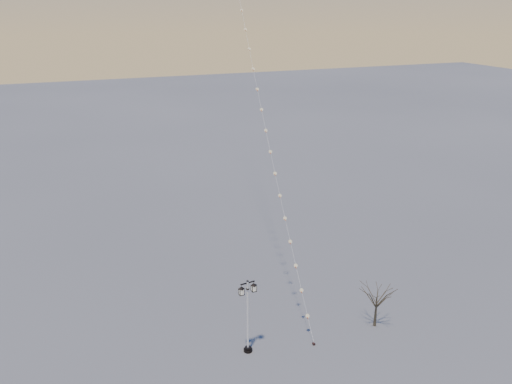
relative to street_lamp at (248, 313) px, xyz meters
name	(u,v)px	position (x,y,z in m)	size (l,w,h in m)	color
ground	(289,362)	(2.17, -2.11, -3.14)	(300.00, 300.00, 0.00)	#575859
street_lamp	(248,313)	(0.00, 0.00, 0.00)	(1.43, 0.63, 5.68)	black
bare_tree	(377,296)	(10.05, -0.63, -0.58)	(2.23, 2.23, 3.70)	#3B3222
kite_train	(249,27)	(6.73, 17.31, 17.91)	(4.77, 37.37, 42.33)	black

